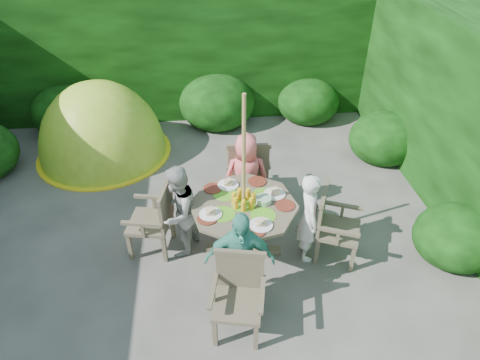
{
  "coord_description": "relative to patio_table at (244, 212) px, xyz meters",
  "views": [
    {
      "loc": [
        0.25,
        -4.22,
        3.98
      ],
      "look_at": [
        0.71,
        0.16,
        0.85
      ],
      "focal_mm": 32.0,
      "sensor_mm": 36.0,
      "label": 1
    }
  ],
  "objects": [
    {
      "name": "ground",
      "position": [
        -0.71,
        0.24,
        -0.65
      ],
      "size": [
        60.0,
        60.0,
        0.0
      ],
      "primitive_type": "plane",
      "color": "#474440",
      "rests_on": "ground"
    },
    {
      "name": "child_right",
      "position": [
        0.78,
        -0.13,
        -0.04
      ],
      "size": [
        0.32,
        0.46,
        1.22
      ],
      "primitive_type": "imported",
      "rotation": [
        0.0,
        0.0,
        1.5
      ],
      "color": "silver",
      "rests_on": "ground"
    },
    {
      "name": "child_front",
      "position": [
        -0.13,
        -0.79,
        -0.01
      ],
      "size": [
        0.78,
        0.39,
        1.29
      ],
      "primitive_type": "imported",
      "rotation": [
        0.0,
        0.0,
        -0.1
      ],
      "color": "teal",
      "rests_on": "ground"
    },
    {
      "name": "garden_chair_left",
      "position": [
        -1.09,
        0.17,
        -0.14
      ],
      "size": [
        0.61,
        0.66,
        0.95
      ],
      "rotation": [
        0.0,
        0.0,
        -1.78
      ],
      "color": "#463E2E",
      "rests_on": "ground"
    },
    {
      "name": "child_left",
      "position": [
        -0.79,
        0.13,
        -0.03
      ],
      "size": [
        0.68,
        0.75,
        1.25
      ],
      "primitive_type": "imported",
      "rotation": [
        0.0,
        0.0,
        -2.0
      ],
      "color": "#A7A8A2",
      "rests_on": "ground"
    },
    {
      "name": "garden_chair_right",
      "position": [
        1.08,
        -0.16,
        -0.16
      ],
      "size": [
        0.67,
        0.7,
        0.93
      ],
      "rotation": [
        0.0,
        0.0,
        1.17
      ],
      "color": "#463E2E",
      "rests_on": "ground"
    },
    {
      "name": "dome_tent",
      "position": [
        -2.15,
        2.63,
        -0.65
      ],
      "size": [
        2.32,
        2.32,
        2.61
      ],
      "rotation": [
        0.0,
        0.0,
        0.09
      ],
      "color": "#98BD24",
      "rests_on": "ground"
    },
    {
      "name": "garden_chair_front",
      "position": [
        -0.18,
        -1.09,
        -0.17
      ],
      "size": [
        0.63,
        0.58,
        0.9
      ],
      "rotation": [
        0.0,
        0.0,
        -0.21
      ],
      "color": "#463E2E",
      "rests_on": "ground"
    },
    {
      "name": "child_back",
      "position": [
        0.12,
        0.79,
        -0.02
      ],
      "size": [
        0.64,
        0.44,
        1.26
      ],
      "primitive_type": "imported",
      "rotation": [
        0.0,
        0.0,
        3.07
      ],
      "color": "#EE6265",
      "rests_on": "ground"
    },
    {
      "name": "garden_chair_back",
      "position": [
        0.18,
        1.07,
        -0.11
      ],
      "size": [
        0.64,
        0.58,
        1.02
      ],
      "rotation": [
        0.0,
        0.0,
        3.08
      ],
      "color": "#463E2E",
      "rests_on": "ground"
    },
    {
      "name": "patio_table",
      "position": [
        0.0,
        0.0,
        0.0
      ],
      "size": [
        1.53,
        1.53,
        0.93
      ],
      "rotation": [
        0.0,
        0.0,
        -0.16
      ],
      "color": "#463E2E",
      "rests_on": "ground"
    },
    {
      "name": "hedge_enclosure",
      "position": [
        -0.71,
        1.58,
        0.6
      ],
      "size": [
        9.0,
        9.0,
        2.5
      ],
      "color": "black",
      "rests_on": "ground"
    },
    {
      "name": "parasol_pole",
      "position": [
        -0.0,
        -0.0,
        0.45
      ],
      "size": [
        0.05,
        0.05,
        2.2
      ],
      "primitive_type": "cylinder",
      "rotation": [
        0.0,
        0.0,
        -0.16
      ],
      "color": "olive",
      "rests_on": "ground"
    }
  ]
}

